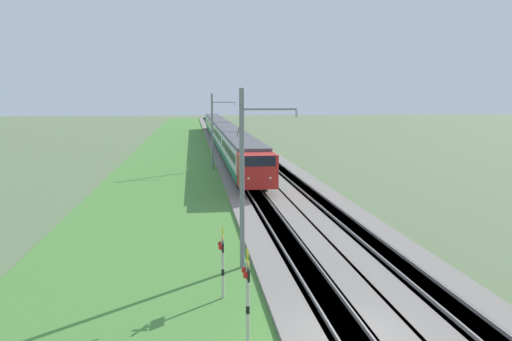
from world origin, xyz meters
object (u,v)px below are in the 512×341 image
at_px(crossing_signal_aux, 222,257).
at_px(catenary_mast_near, 243,178).
at_px(passenger_train, 223,132).
at_px(catenary_mast_mid, 213,131).
at_px(crossing_signal_near, 247,289).

relative_size(crossing_signal_aux, catenary_mast_near, 0.36).
relative_size(passenger_train, crossing_signal_aux, 29.74).
bearing_deg(crossing_signal_aux, catenary_mast_mid, -91.92).
bearing_deg(catenary_mast_near, crossing_signal_near, 174.96).
bearing_deg(crossing_signal_aux, passenger_train, -93.55).
bearing_deg(passenger_train, catenary_mast_near, -2.61).
height_order(catenary_mast_near, catenary_mast_mid, catenary_mast_near).
xyz_separation_m(passenger_train, catenary_mast_near, (-57.41, 2.62, 1.92)).
distance_m(passenger_train, catenary_mast_near, 57.50).
xyz_separation_m(crossing_signal_near, catenary_mast_near, (7.06, -0.62, 2.26)).
bearing_deg(passenger_train, crossing_signal_near, -2.88).
relative_size(crossing_signal_near, catenary_mast_mid, 0.39).
xyz_separation_m(passenger_train, crossing_signal_near, (-64.47, 3.24, -0.34)).
bearing_deg(passenger_train, crossing_signal_aux, -3.55).
bearing_deg(crossing_signal_near, catenary_mast_mid, -90.94).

